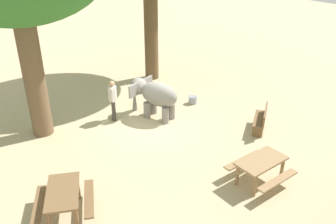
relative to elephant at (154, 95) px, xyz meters
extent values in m
plane|color=tan|center=(0.71, 0.36, -0.95)|extent=(60.00, 60.00, 0.00)
cylinder|color=gray|center=(0.28, -0.13, -0.63)|extent=(0.27, 0.27, 0.63)
cylinder|color=gray|center=(-0.14, -0.27, -0.63)|extent=(0.27, 0.27, 0.63)
cylinder|color=gray|center=(-0.01, 0.69, -0.63)|extent=(0.27, 0.27, 0.63)
cylinder|color=gray|center=(-0.42, 0.55, -0.63)|extent=(0.27, 0.27, 0.63)
ellipsoid|color=gray|center=(-0.07, 0.21, 0.06)|extent=(1.27, 1.75, 0.95)
sphere|color=gray|center=(0.25, -0.71, 0.18)|extent=(0.67, 0.67, 0.67)
cone|color=gray|center=(0.33, -0.95, -0.42)|extent=(0.21, 0.21, 1.06)
cube|color=gray|center=(0.63, -0.47, 0.18)|extent=(0.54, 0.26, 0.50)
cube|color=gray|center=(-0.21, -0.76, 0.18)|extent=(0.54, 0.26, 0.50)
cylinder|color=#3F3833|center=(1.38, -0.81, -0.54)|extent=(0.14, 0.14, 0.82)
cylinder|color=#3F3833|center=(1.47, -0.65, -0.54)|extent=(0.14, 0.14, 0.82)
cylinder|color=silver|center=(1.42, -0.73, 0.16)|extent=(0.32, 0.32, 0.58)
sphere|color=tan|center=(1.42, -0.73, 0.56)|extent=(0.22, 0.22, 0.22)
cylinder|color=silver|center=(1.31, -0.91, 0.18)|extent=(0.09, 0.09, 0.55)
cylinder|color=silver|center=(1.54, -0.55, 0.18)|extent=(0.09, 0.09, 0.55)
cylinder|color=brown|center=(-2.36, -3.56, 1.52)|extent=(0.66, 0.66, 4.94)
cylinder|color=brown|center=(3.99, -1.41, 1.28)|extent=(0.72, 0.72, 4.45)
cube|color=brown|center=(-2.43, 3.22, -0.50)|extent=(1.38, 1.12, 0.06)
cube|color=brown|center=(-2.53, 3.37, -0.27)|extent=(1.19, 0.84, 0.40)
cube|color=brown|center=(-2.00, 3.52, -0.74)|extent=(0.27, 0.34, 0.42)
cube|color=brown|center=(-2.87, 2.93, -0.74)|extent=(0.27, 0.34, 0.42)
cube|color=#9E7A51|center=(0.02, 5.28, -0.20)|extent=(1.50, 0.80, 0.06)
cylinder|color=#9E7A51|center=(0.62, 5.60, -0.59)|extent=(0.10, 0.10, 0.72)
cylinder|color=#9E7A51|center=(0.62, 4.96, -0.59)|extent=(0.10, 0.10, 0.72)
cylinder|color=#9E7A51|center=(-0.58, 5.60, -0.59)|extent=(0.10, 0.10, 0.72)
cylinder|color=#9E7A51|center=(-0.58, 4.96, -0.59)|extent=(0.10, 0.10, 0.72)
cube|color=#9E7A51|center=(0.02, 5.90, -0.51)|extent=(1.50, 0.24, 0.05)
cube|color=#9E7A51|center=(0.02, 4.66, -0.51)|extent=(1.50, 0.24, 0.05)
cube|color=brown|center=(5.06, 3.14, -0.20)|extent=(1.37, 1.70, 0.06)
cylinder|color=brown|center=(5.09, 2.46, -0.59)|extent=(0.10, 0.10, 0.72)
cylinder|color=brown|center=(4.51, 2.74, -0.59)|extent=(0.10, 0.10, 0.72)
cylinder|color=brown|center=(5.61, 3.54, -0.59)|extent=(0.10, 0.10, 0.72)
cylinder|color=brown|center=(5.03, 3.82, -0.59)|extent=(0.10, 0.10, 0.72)
cube|color=brown|center=(5.62, 2.87, -0.51)|extent=(0.87, 1.45, 0.05)
cube|color=brown|center=(4.50, 3.41, -0.51)|extent=(0.87, 1.45, 0.05)
cylinder|color=gray|center=(-1.99, 0.00, -0.79)|extent=(0.36, 0.36, 0.32)
camera|label=1|loc=(7.25, 10.37, 5.60)|focal=38.13mm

